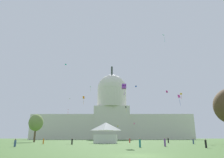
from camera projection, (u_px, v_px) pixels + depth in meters
The scene contains 29 objects.
ground_plane at pixel (140, 155), 20.80m from camera, with size 800.00×800.00×0.00m, color #42662D.
capitol_building at pixel (112, 116), 195.74m from camera, with size 147.55×28.45×71.34m.
event_tent at pixel (106, 132), 66.01m from camera, with size 7.79×7.39×6.49m.
tree_west_near at pixel (36, 123), 81.88m from camera, with size 6.12×6.63×10.74m.
person_black_edge_west at pixel (72, 142), 53.40m from camera, with size 0.47×0.47×1.63m.
person_black_back_right at pixel (168, 140), 67.81m from camera, with size 0.46×0.46×1.77m.
person_red_front_center at pixel (130, 141), 71.71m from camera, with size 0.56×0.56×1.66m.
person_black_back_left at pixel (206, 144), 35.85m from camera, with size 0.48×0.48×1.52m.
person_olive_mid_left at pixel (114, 141), 77.89m from camera, with size 0.45×0.45×1.47m.
person_denim_aisle_center at pixel (15, 143), 40.40m from camera, with size 0.42×0.42×1.51m.
person_denim_near_tree_east at pixel (193, 142), 56.93m from camera, with size 0.42×0.42×1.53m.
person_purple_lawn_far_right at pixel (165, 142), 41.89m from camera, with size 0.41×0.41×1.72m.
person_teal_edge_east at pixel (140, 143), 38.14m from camera, with size 0.39×0.39×1.66m.
person_orange_deep_crowd at pixel (43, 141), 56.75m from camera, with size 0.41×0.41×1.63m.
kite_magenta_low at pixel (179, 97), 71.43m from camera, with size 0.99×0.60×3.95m.
kite_pink_low at pixel (134, 124), 136.52m from camera, with size 1.13×1.11×1.07m.
kite_lime_mid at pixel (69, 99), 171.08m from camera, with size 1.68×1.49×0.27m.
kite_violet_low at pixel (124, 86), 53.44m from camera, with size 1.13×1.17×2.86m.
kite_black_mid at pixel (126, 108), 117.57m from camera, with size 0.58×0.45×3.61m.
kite_white_mid at pixel (115, 104), 152.49m from camera, with size 1.33×1.21×0.22m.
kite_blue_mid at pixel (136, 86), 114.24m from camera, with size 0.86×0.25×0.85m.
kite_yellow_low at pixel (118, 126), 168.70m from camera, with size 0.70×0.89×3.47m.
kite_orange_low at pixel (84, 98), 85.97m from camera, with size 1.04×1.00×3.43m.
kite_green_high at pixel (91, 88), 181.52m from camera, with size 1.60×1.54×3.85m.
kite_red_mid at pixel (68, 110), 133.49m from camera, with size 1.02×1.46×3.14m.
kite_cyan_high at pixel (164, 36), 91.40m from camera, with size 1.15×1.18×3.15m.
kite_gold_mid at pixel (181, 94), 112.20m from camera, with size 1.23×0.72×3.50m.
kite_turquoise_high at pixel (66, 64), 144.34m from camera, with size 0.99×0.99×0.76m.
kite_magenta_mid at pixel (167, 92), 132.86m from camera, with size 1.23×1.16×1.39m.
Camera 1 is at (-2.75, -22.14, 1.74)m, focal length 32.98 mm.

